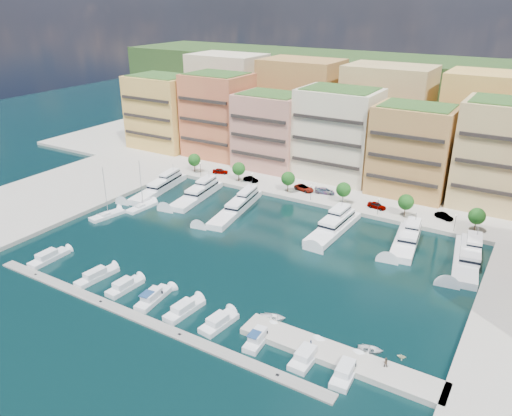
% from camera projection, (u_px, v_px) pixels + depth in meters
% --- Properties ---
extents(ground, '(400.00, 400.00, 0.00)m').
position_uv_depth(ground, '(247.00, 251.00, 106.71)').
color(ground, black).
rests_on(ground, ground).
extents(north_quay, '(220.00, 64.00, 2.00)m').
position_uv_depth(north_quay, '(353.00, 171.00, 155.42)').
color(north_quay, '#9E998E').
rests_on(north_quay, ground).
extents(west_quay, '(34.00, 76.00, 2.00)m').
position_uv_depth(west_quay, '(30.00, 205.00, 130.01)').
color(west_quay, '#9E998E').
rests_on(west_quay, ground).
extents(hillside, '(240.00, 40.00, 58.00)m').
position_uv_depth(hillside, '(398.00, 137.00, 193.12)').
color(hillside, '#1D3616').
rests_on(hillside, ground).
extents(south_pontoon, '(72.00, 2.20, 0.35)m').
position_uv_depth(south_pontoon, '(138.00, 319.00, 84.58)').
color(south_pontoon, gray).
rests_on(south_pontoon, ground).
extents(finger_pier, '(32.00, 5.00, 2.00)m').
position_uv_depth(finger_pier, '(338.00, 359.00, 75.11)').
color(finger_pier, '#9E998E').
rests_on(finger_pier, ground).
extents(apartment_0, '(22.00, 16.50, 24.80)m').
position_uv_depth(apartment_0, '(163.00, 112.00, 172.24)').
color(apartment_0, '#E8B454').
rests_on(apartment_0, north_quay).
extents(apartment_1, '(20.00, 16.50, 26.80)m').
position_uv_depth(apartment_1, '(218.00, 115.00, 162.91)').
color(apartment_1, '#D17845').
rests_on(apartment_1, north_quay).
extents(apartment_2, '(20.00, 15.50, 22.80)m').
position_uv_depth(apartment_2, '(271.00, 131.00, 152.11)').
color(apartment_2, tan).
rests_on(apartment_2, north_quay).
extents(apartment_3, '(22.00, 16.50, 25.80)m').
position_uv_depth(apartment_3, '(338.00, 134.00, 143.07)').
color(apartment_3, beige).
rests_on(apartment_3, north_quay).
extents(apartment_4, '(20.00, 15.50, 23.80)m').
position_uv_depth(apartment_4, '(412.00, 150.00, 131.39)').
color(apartment_4, '#B48443').
rests_on(apartment_4, north_quay).
extents(apartment_5, '(22.00, 16.50, 26.80)m').
position_uv_depth(apartment_5, '(505.00, 156.00, 121.87)').
color(apartment_5, '#D7BB72').
rests_on(apartment_5, north_quay).
extents(backblock_0, '(26.00, 18.00, 30.00)m').
position_uv_depth(backblock_0, '(228.00, 96.00, 184.79)').
color(backblock_0, beige).
rests_on(backblock_0, north_quay).
extents(backblock_1, '(26.00, 18.00, 30.00)m').
position_uv_depth(backblock_1, '(300.00, 105.00, 170.47)').
color(backblock_1, '#B48443').
rests_on(backblock_1, north_quay).
extents(backblock_2, '(26.00, 18.00, 30.00)m').
position_uv_depth(backblock_2, '(386.00, 115.00, 156.15)').
color(backblock_2, '#D7BB72').
rests_on(backblock_2, north_quay).
extents(backblock_3, '(26.00, 18.00, 30.00)m').
position_uv_depth(backblock_3, '(489.00, 127.00, 141.84)').
color(backblock_3, '#E8B454').
rests_on(backblock_3, north_quay).
extents(tree_0, '(3.80, 3.80, 5.65)m').
position_uv_depth(tree_0, '(194.00, 160.00, 150.25)').
color(tree_0, '#473323').
rests_on(tree_0, north_quay).
extents(tree_1, '(3.80, 3.80, 5.65)m').
position_uv_depth(tree_1, '(239.00, 169.00, 142.61)').
color(tree_1, '#473323').
rests_on(tree_1, north_quay).
extents(tree_2, '(3.80, 3.80, 5.65)m').
position_uv_depth(tree_2, '(288.00, 179.00, 134.98)').
color(tree_2, '#473323').
rests_on(tree_2, north_quay).
extents(tree_3, '(3.80, 3.80, 5.65)m').
position_uv_depth(tree_3, '(344.00, 190.00, 127.34)').
color(tree_3, '#473323').
rests_on(tree_3, north_quay).
extents(tree_4, '(3.80, 3.80, 5.65)m').
position_uv_depth(tree_4, '(406.00, 202.00, 119.71)').
color(tree_4, '#473323').
rests_on(tree_4, north_quay).
extents(tree_5, '(3.80, 3.80, 5.65)m').
position_uv_depth(tree_5, '(477.00, 216.00, 112.07)').
color(tree_5, '#473323').
rests_on(tree_5, north_quay).
extents(lamppost_0, '(0.30, 0.30, 4.20)m').
position_uv_depth(lamppost_0, '(200.00, 167.00, 146.89)').
color(lamppost_0, black).
rests_on(lamppost_0, north_quay).
extents(lamppost_1, '(0.30, 0.30, 4.20)m').
position_uv_depth(lamppost_1, '(252.00, 178.00, 138.30)').
color(lamppost_1, black).
rests_on(lamppost_1, north_quay).
extents(lamppost_2, '(0.30, 0.30, 4.20)m').
position_uv_depth(lamppost_2, '(311.00, 190.00, 129.71)').
color(lamppost_2, black).
rests_on(lamppost_2, north_quay).
extents(lamppost_3, '(0.30, 0.30, 4.20)m').
position_uv_depth(lamppost_3, '(378.00, 204.00, 121.12)').
color(lamppost_3, black).
rests_on(lamppost_3, north_quay).
extents(lamppost_4, '(0.30, 0.30, 4.20)m').
position_uv_depth(lamppost_4, '(456.00, 220.00, 112.53)').
color(lamppost_4, black).
rests_on(lamppost_4, north_quay).
extents(yacht_0, '(7.61, 23.68, 7.30)m').
position_uv_depth(yacht_0, '(161.00, 186.00, 139.79)').
color(yacht_0, white).
rests_on(yacht_0, ground).
extents(yacht_1, '(7.54, 21.57, 7.30)m').
position_uv_depth(yacht_1, '(198.00, 194.00, 134.68)').
color(yacht_1, white).
rests_on(yacht_1, ground).
extents(yacht_2, '(8.06, 25.13, 7.30)m').
position_uv_depth(yacht_2, '(238.00, 206.00, 126.75)').
color(yacht_2, white).
rests_on(yacht_2, ground).
extents(yacht_4, '(5.79, 21.12, 7.30)m').
position_uv_depth(yacht_4, '(335.00, 226.00, 115.84)').
color(yacht_4, white).
rests_on(yacht_4, ground).
extents(yacht_5, '(7.03, 18.02, 7.30)m').
position_uv_depth(yacht_5, '(407.00, 239.00, 109.27)').
color(yacht_5, white).
rests_on(yacht_5, ground).
extents(yacht_6, '(7.71, 21.26, 7.30)m').
position_uv_depth(yacht_6, '(467.00, 257.00, 102.01)').
color(yacht_6, white).
rests_on(yacht_6, ground).
extents(cruiser_0, '(2.75, 8.72, 2.55)m').
position_uv_depth(cruiser_0, '(49.00, 258.00, 102.94)').
color(cruiser_0, silver).
rests_on(cruiser_0, ground).
extents(cruiser_2, '(3.34, 9.14, 2.55)m').
position_uv_depth(cruiser_2, '(97.00, 276.00, 96.19)').
color(cruiser_2, silver).
rests_on(cruiser_2, ground).
extents(cruiser_3, '(3.06, 7.55, 2.55)m').
position_uv_depth(cruiser_3, '(125.00, 287.00, 92.69)').
color(cruiser_3, silver).
rests_on(cruiser_3, ground).
extents(cruiser_4, '(3.39, 8.45, 2.66)m').
position_uv_depth(cruiser_4, '(153.00, 298.00, 89.28)').
color(cruiser_4, silver).
rests_on(cruiser_4, ground).
extents(cruiser_5, '(3.39, 8.27, 2.55)m').
position_uv_depth(cruiser_5, '(184.00, 310.00, 85.94)').
color(cruiser_5, silver).
rests_on(cruiser_5, ground).
extents(cruiser_6, '(3.67, 7.52, 2.55)m').
position_uv_depth(cruiser_6, '(219.00, 323.00, 82.49)').
color(cruiser_6, silver).
rests_on(cruiser_6, ground).
extents(cruiser_7, '(2.92, 7.39, 2.66)m').
position_uv_depth(cruiser_7, '(259.00, 339.00, 78.77)').
color(cruiser_7, silver).
rests_on(cruiser_7, ground).
extents(cruiser_8, '(2.89, 7.27, 2.55)m').
position_uv_depth(cruiser_8, '(306.00, 357.00, 74.82)').
color(cruiser_8, silver).
rests_on(cruiser_8, ground).
extents(cruiser_9, '(3.10, 7.82, 2.55)m').
position_uv_depth(cruiser_9, '(346.00, 372.00, 71.79)').
color(cruiser_9, silver).
rests_on(cruiser_9, ground).
extents(sailboat_1, '(4.41, 9.18, 13.20)m').
position_uv_depth(sailboat_1, '(107.00, 216.00, 123.15)').
color(sailboat_1, white).
rests_on(sailboat_1, ground).
extents(sailboat_2, '(3.39, 8.90, 13.20)m').
position_uv_depth(sailboat_2, '(142.00, 208.00, 127.91)').
color(sailboat_2, white).
rests_on(sailboat_2, ground).
extents(tender_2, '(4.51, 3.78, 0.80)m').
position_uv_depth(tender_2, '(371.00, 349.00, 76.60)').
color(tender_2, silver).
rests_on(tender_2, ground).
extents(tender_0, '(5.24, 4.59, 0.90)m').
position_uv_depth(tender_0, '(273.00, 317.00, 84.13)').
color(tender_0, white).
rests_on(tender_0, ground).
extents(tender_3, '(1.60, 1.45, 0.73)m').
position_uv_depth(tender_3, '(402.00, 356.00, 75.23)').
color(tender_3, beige).
rests_on(tender_3, ground).
extents(car_0, '(4.98, 3.48, 1.57)m').
position_uv_depth(car_0, '(220.00, 171.00, 149.86)').
color(car_0, gray).
rests_on(car_0, north_quay).
extents(car_1, '(4.50, 1.83, 1.45)m').
position_uv_depth(car_1, '(251.00, 179.00, 143.35)').
color(car_1, gray).
rests_on(car_1, north_quay).
extents(car_2, '(6.25, 4.09, 1.60)m').
position_uv_depth(car_2, '(304.00, 188.00, 136.65)').
color(car_2, gray).
rests_on(car_2, north_quay).
extents(car_3, '(5.70, 3.33, 1.55)m').
position_uv_depth(car_3, '(325.00, 191.00, 134.70)').
color(car_3, gray).
rests_on(car_3, north_quay).
extents(car_4, '(4.98, 2.65, 1.61)m').
position_uv_depth(car_4, '(377.00, 205.00, 125.33)').
color(car_4, gray).
rests_on(car_4, north_quay).
extents(car_5, '(4.72, 3.16, 1.47)m').
position_uv_depth(car_5, '(444.00, 216.00, 119.44)').
color(car_5, gray).
rests_on(car_5, north_quay).
extents(person_0, '(0.61, 0.70, 1.60)m').
position_uv_depth(person_0, '(311.00, 345.00, 75.49)').
color(person_0, '#232D47').
rests_on(person_0, finger_pier).
extents(person_1, '(0.93, 0.84, 1.57)m').
position_uv_depth(person_1, '(385.00, 362.00, 71.90)').
color(person_1, '#4B3C2D').
rests_on(person_1, finger_pier).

